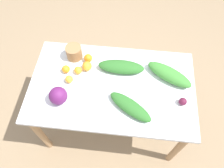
% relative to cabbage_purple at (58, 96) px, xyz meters
% --- Properties ---
extents(ground_plane, '(8.00, 8.00, 0.00)m').
position_rel_cabbage_purple_xyz_m(ground_plane, '(0.40, 0.18, -0.84)').
color(ground_plane, '#937A5B').
extents(dining_table, '(1.37, 0.82, 0.77)m').
position_rel_cabbage_purple_xyz_m(dining_table, '(0.40, 0.18, -0.18)').
color(dining_table, silver).
rests_on(dining_table, ground_plane).
extents(cabbage_purple, '(0.14, 0.14, 0.14)m').
position_rel_cabbage_purple_xyz_m(cabbage_purple, '(0.00, 0.00, 0.00)').
color(cabbage_purple, '#601E5B').
rests_on(cabbage_purple, dining_table).
extents(paper_bag, '(0.14, 0.14, 0.12)m').
position_rel_cabbage_purple_xyz_m(paper_bag, '(0.03, 0.45, -0.01)').
color(paper_bag, '#997047').
rests_on(paper_bag, dining_table).
extents(greens_bunch_chard, '(0.39, 0.14, 0.09)m').
position_rel_cabbage_purple_xyz_m(greens_bunch_chard, '(0.46, 0.35, -0.03)').
color(greens_bunch_chard, '#2D6B28').
rests_on(greens_bunch_chard, dining_table).
extents(greens_bunch_kale, '(0.38, 0.30, 0.08)m').
position_rel_cabbage_purple_xyz_m(greens_bunch_kale, '(0.56, -0.02, -0.03)').
color(greens_bunch_kale, '#2D6B28').
rests_on(greens_bunch_kale, dining_table).
extents(greens_bunch_scallion, '(0.41, 0.32, 0.09)m').
position_rel_cabbage_purple_xyz_m(greens_bunch_scallion, '(0.86, 0.31, -0.03)').
color(greens_bunch_scallion, '#3D8433').
rests_on(greens_bunch_scallion, dining_table).
extents(beet_root, '(0.06, 0.06, 0.06)m').
position_rel_cabbage_purple_xyz_m(beet_root, '(0.97, 0.07, -0.04)').
color(beet_root, '#5B1933').
rests_on(beet_root, dining_table).
extents(orange_0, '(0.08, 0.08, 0.08)m').
position_rel_cabbage_purple_xyz_m(orange_0, '(0.17, 0.32, -0.03)').
color(orange_0, orange).
rests_on(orange_0, dining_table).
extents(orange_1, '(0.07, 0.07, 0.07)m').
position_rel_cabbage_purple_xyz_m(orange_1, '(0.10, 0.28, -0.04)').
color(orange_1, orange).
rests_on(orange_1, dining_table).
extents(orange_2, '(0.07, 0.07, 0.07)m').
position_rel_cabbage_purple_xyz_m(orange_2, '(-0.01, 0.28, -0.04)').
color(orange_2, orange).
rests_on(orange_2, dining_table).
extents(orange_3, '(0.07, 0.07, 0.07)m').
position_rel_cabbage_purple_xyz_m(orange_3, '(0.04, 0.18, -0.04)').
color(orange_3, '#F9A833').
rests_on(orange_3, dining_table).
extents(orange_4, '(0.07, 0.07, 0.07)m').
position_rel_cabbage_purple_xyz_m(orange_4, '(0.16, 0.41, -0.03)').
color(orange_4, orange).
rests_on(orange_4, dining_table).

